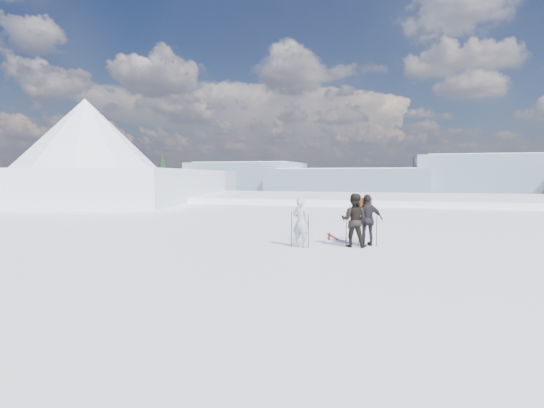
{
  "coord_description": "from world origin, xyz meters",
  "views": [
    {
      "loc": [
        2.05,
        -11.62,
        2.52
      ],
      "look_at": [
        -1.94,
        3.0,
        1.46
      ],
      "focal_mm": 28.0,
      "sensor_mm": 36.0,
      "label": 1
    }
  ],
  "objects_px": {
    "skier_grey": "(301,222)",
    "skis_loose": "(331,236)",
    "skier_pack": "(368,220)",
    "skier_dark": "(354,220)"
  },
  "relations": [
    {
      "from": "skier_dark",
      "to": "skier_pack",
      "type": "xyz_separation_m",
      "value": [
        0.46,
        0.36,
        -0.02
      ]
    },
    {
      "from": "skier_grey",
      "to": "skier_pack",
      "type": "bearing_deg",
      "value": -139.91
    },
    {
      "from": "skier_dark",
      "to": "skis_loose",
      "type": "xyz_separation_m",
      "value": [
        -1.07,
        2.17,
        -0.92
      ]
    },
    {
      "from": "skier_dark",
      "to": "skier_pack",
      "type": "height_order",
      "value": "skier_dark"
    },
    {
      "from": "skier_grey",
      "to": "skier_dark",
      "type": "height_order",
      "value": "skier_dark"
    },
    {
      "from": "skier_pack",
      "to": "skis_loose",
      "type": "distance_m",
      "value": 2.53
    },
    {
      "from": "skier_grey",
      "to": "skier_dark",
      "type": "bearing_deg",
      "value": -144.99
    },
    {
      "from": "skier_pack",
      "to": "skis_loose",
      "type": "xyz_separation_m",
      "value": [
        -1.53,
        1.81,
        -0.9
      ]
    },
    {
      "from": "skier_grey",
      "to": "skier_pack",
      "type": "xyz_separation_m",
      "value": [
        2.23,
        0.88,
        0.05
      ]
    },
    {
      "from": "skier_grey",
      "to": "skis_loose",
      "type": "distance_m",
      "value": 2.91
    }
  ]
}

